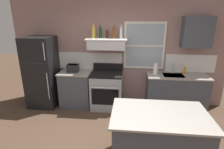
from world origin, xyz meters
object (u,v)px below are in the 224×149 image
object	(u,v)px
refrigerator	(42,72)
stove_range	(107,90)
bottle_brown_stout	(107,34)
kitchen_island	(158,140)
bottle_dark_green_wine	(100,33)
paper_towel_roll	(156,69)
bottle_champagne_gold_foil	(93,32)
bottle_amber_wine	(114,33)
dish_soap_bottle	(185,70)
bottle_clear_tall	(121,33)
toaster	(73,68)

from	to	relation	value
refrigerator	stove_range	bearing A→B (deg)	0.80
bottle_brown_stout	kitchen_island	xyz separation A→B (m)	(1.01, -1.95, -1.38)
stove_range	bottle_brown_stout	bearing A→B (deg)	86.86
stove_range	bottle_dark_green_wine	bearing A→B (deg)	140.39
bottle_dark_green_wine	paper_towel_roll	xyz separation A→B (m)	(1.33, -0.09, -0.83)
bottle_champagne_gold_foil	bottle_amber_wine	xyz separation A→B (m)	(0.49, 0.01, -0.01)
bottle_champagne_gold_foil	bottle_dark_green_wine	world-z (taller)	bottle_champagne_gold_foil
dish_soap_bottle	stove_range	bearing A→B (deg)	-175.82
refrigerator	bottle_clear_tall	world-z (taller)	bottle_clear_tall
bottle_champagne_gold_foil	bottle_dark_green_wine	size ratio (longest dim) A/B	1.10
toaster	kitchen_island	distance (m)	2.71
bottle_champagne_gold_foil	stove_range	bearing A→B (deg)	-16.86
kitchen_island	bottle_amber_wine	bearing A→B (deg)	113.73
bottle_dark_green_wine	kitchen_island	distance (m)	2.67
stove_range	dish_soap_bottle	size ratio (longest dim) A/B	6.06
dish_soap_bottle	kitchen_island	size ratio (longest dim) A/B	0.13
bottle_clear_tall	paper_towel_roll	distance (m)	1.19
bottle_amber_wine	kitchen_island	xyz separation A→B (m)	(0.85, -1.92, -1.42)
refrigerator	bottle_dark_green_wine	size ratio (longest dim) A/B	5.97
toaster	bottle_amber_wine	distance (m)	1.35
bottle_dark_green_wine	bottle_brown_stout	distance (m)	0.17
bottle_clear_tall	dish_soap_bottle	bearing A→B (deg)	1.48
refrigerator	bottle_brown_stout	size ratio (longest dim) A/B	8.23
paper_towel_roll	kitchen_island	size ratio (longest dim) A/B	0.19
kitchen_island	bottle_clear_tall	bearing A→B (deg)	109.65
kitchen_island	dish_soap_bottle	bearing A→B (deg)	66.18
stove_range	bottle_dark_green_wine	xyz separation A→B (m)	(-0.16, 0.13, 1.41)
bottle_clear_tall	bottle_brown_stout	bearing A→B (deg)	174.22
bottle_clear_tall	dish_soap_bottle	world-z (taller)	bottle_clear_tall
stove_range	kitchen_island	bearing A→B (deg)	-60.75
paper_towel_roll	bottle_champagne_gold_foil	bearing A→B (deg)	177.72
refrigerator	kitchen_island	world-z (taller)	refrigerator
bottle_amber_wine	bottle_dark_green_wine	bearing A→B (deg)	176.26
refrigerator	kitchen_island	size ratio (longest dim) A/B	1.27
bottle_champagne_gold_foil	bottle_brown_stout	bearing A→B (deg)	5.84
refrigerator	bottle_dark_green_wine	distance (m)	1.79
toaster	bottle_brown_stout	size ratio (longest dim) A/B	1.37
bottle_amber_wine	bottle_brown_stout	bearing A→B (deg)	171.91
toaster	bottle_brown_stout	bearing A→B (deg)	5.34
bottle_dark_green_wine	bottle_champagne_gold_foil	bearing A→B (deg)	-169.19
dish_soap_bottle	kitchen_island	bearing A→B (deg)	-113.82
refrigerator	bottle_dark_green_wine	xyz separation A→B (m)	(1.49, 0.15, 0.98)
paper_towel_roll	dish_soap_bottle	xyz separation A→B (m)	(0.70, 0.10, -0.04)
refrigerator	paper_towel_roll	world-z (taller)	refrigerator
bottle_amber_wine	bottle_clear_tall	bearing A→B (deg)	-3.42
bottle_brown_stout	bottle_clear_tall	size ratio (longest dim) A/B	0.70
refrigerator	paper_towel_roll	distance (m)	2.83
toaster	bottle_clear_tall	bearing A→B (deg)	2.31
refrigerator	stove_range	world-z (taller)	refrigerator
bottle_clear_tall	bottle_champagne_gold_foil	bearing A→B (deg)	-179.96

